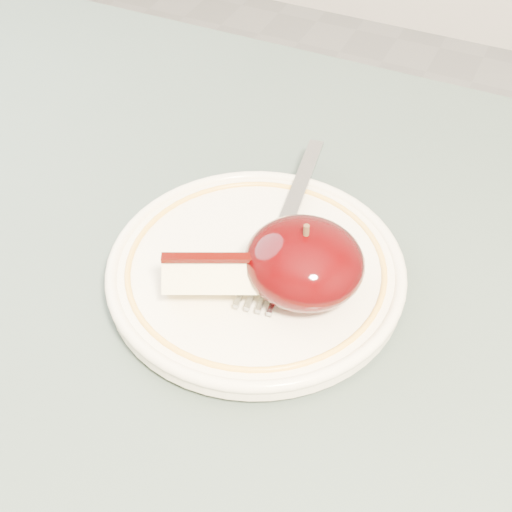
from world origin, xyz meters
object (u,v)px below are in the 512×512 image
at_px(plate, 256,270).
at_px(apple_half, 304,262).
at_px(fork, 286,221).
at_px(table, 120,448).

distance_m(plate, apple_half, 0.05).
xyz_separation_m(plate, apple_half, (0.04, -0.01, 0.03)).
xyz_separation_m(plate, fork, (0.00, 0.05, 0.01)).
distance_m(table, fork, 0.21).
relative_size(plate, apple_half, 2.62).
height_order(table, plate, plate).
xyz_separation_m(apple_half, fork, (-0.04, 0.05, -0.02)).
bearing_deg(plate, apple_half, -8.49).
xyz_separation_m(table, apple_half, (0.09, 0.11, 0.13)).
height_order(plate, fork, fork).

